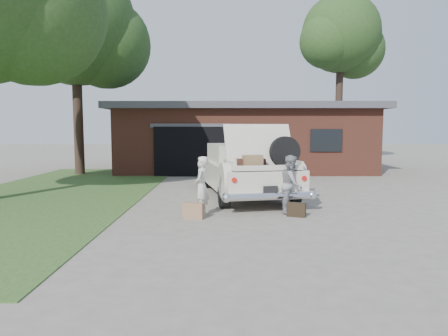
{
  "coord_description": "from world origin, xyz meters",
  "views": [
    {
      "loc": [
        0.01,
        -9.64,
        2.11
      ],
      "look_at": [
        0.0,
        0.6,
        1.1
      ],
      "focal_mm": 32.0,
      "sensor_mm": 36.0,
      "label": 1
    }
  ],
  "objects": [
    {
      "name": "ground",
      "position": [
        0.0,
        0.0,
        0.0
      ],
      "size": [
        90.0,
        90.0,
        0.0
      ],
      "primitive_type": "plane",
      "color": "gray",
      "rests_on": "ground"
    },
    {
      "name": "tree_right",
      "position": [
        7.31,
        15.8,
        7.65
      ],
      "size": [
        5.55,
        4.83,
        10.42
      ],
      "color": "#38281E",
      "rests_on": "ground"
    },
    {
      "name": "tree_back",
      "position": [
        -6.66,
        8.86,
        6.52
      ],
      "size": [
        6.31,
        5.48,
        9.56
      ],
      "color": "#38281E",
      "rests_on": "ground"
    },
    {
      "name": "suitcase_right",
      "position": [
        1.74,
        -0.21,
        0.17
      ],
      "size": [
        0.47,
        0.29,
        0.34
      ],
      "primitive_type": "cube",
      "rotation": [
        0.0,
        0.0,
        -0.37
      ],
      "color": "black",
      "rests_on": "ground"
    },
    {
      "name": "woman_right",
      "position": [
        1.69,
        0.26,
        0.73
      ],
      "size": [
        0.72,
        0.83,
        1.46
      ],
      "primitive_type": "imported",
      "rotation": [
        0.0,
        0.0,
        1.31
      ],
      "color": "gray",
      "rests_on": "ground"
    },
    {
      "name": "grass_strip",
      "position": [
        -5.5,
        3.0,
        0.01
      ],
      "size": [
        6.0,
        16.0,
        0.02
      ],
      "primitive_type": "cube",
      "color": "#2D4C1E",
      "rests_on": "ground"
    },
    {
      "name": "sedan",
      "position": [
        0.61,
        2.85,
        0.84
      ],
      "size": [
        3.25,
        6.0,
        2.24
      ],
      "rotation": [
        0.0,
        0.0,
        0.2
      ],
      "color": "beige",
      "rests_on": "ground"
    },
    {
      "name": "house",
      "position": [
        0.98,
        11.47,
        1.67
      ],
      "size": [
        12.8,
        7.8,
        3.3
      ],
      "color": "brown",
      "rests_on": "ground"
    },
    {
      "name": "woman_left",
      "position": [
        -0.55,
        -0.05,
        0.72
      ],
      "size": [
        0.43,
        0.58,
        1.44
      ],
      "primitive_type": "imported",
      "rotation": [
        0.0,
        0.0,
        -1.74
      ],
      "color": "beige",
      "rests_on": "ground"
    },
    {
      "name": "suitcase_left",
      "position": [
        -0.72,
        -0.41,
        0.19
      ],
      "size": [
        0.52,
        0.3,
        0.38
      ],
      "primitive_type": "cube",
      "rotation": [
        0.0,
        0.0,
        -0.32
      ],
      "color": "#9F7251",
      "rests_on": "ground"
    }
  ]
}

